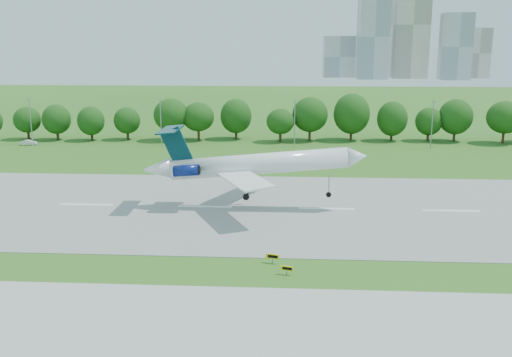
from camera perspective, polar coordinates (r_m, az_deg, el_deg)
name	(u,v)px	position (r m, az deg, el deg)	size (l,w,h in m)	color
ground	(175,264)	(71.35, -8.08, -8.46)	(600.00, 600.00, 0.00)	#265917
runway	(205,207)	(94.64, -5.11, -2.84)	(400.00, 45.00, 0.08)	gray
taxiway	(136,337)	(55.49, -11.87, -15.27)	(400.00, 23.00, 0.08)	#ADADA8
tree_line	(240,118)	(158.74, -1.59, 6.06)	(288.40, 8.40, 10.40)	#382314
light_poles	(227,122)	(149.10, -2.89, 5.63)	(175.90, 0.25, 12.19)	gray
skyline	(404,38)	(463.57, 14.59, 13.45)	(127.00, 52.00, 80.00)	#B2B2B7
airliner	(248,164)	(92.06, -0.86, 1.48)	(36.36, 26.48, 11.55)	white
taxi_sign_centre	(287,268)	(67.35, 3.10, -8.97)	(1.53, 0.55, 1.08)	gray
taxi_sign_right	(273,256)	(70.61, 1.66, -7.80)	(1.69, 0.63, 1.19)	gray
service_vehicle_a	(29,143)	(163.26, -21.77, 3.36)	(1.45, 4.16, 1.37)	silver
service_vehicle_b	(182,146)	(149.02, -7.43, 3.29)	(1.39, 3.46, 1.18)	silver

